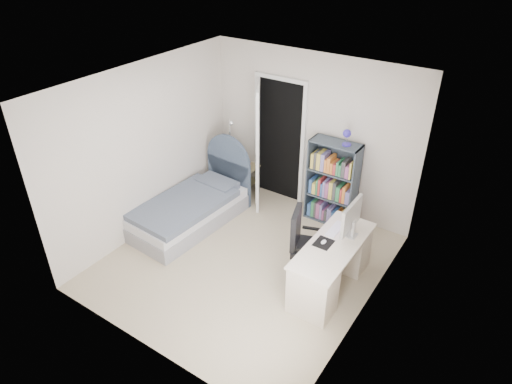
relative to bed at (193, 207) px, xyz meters
The scene contains 8 objects.
room_shell 1.60m from the bed, 15.67° to the right, with size 3.50×3.70×2.60m.
door 1.53m from the bed, 66.09° to the left, with size 0.92×0.72×2.06m.
bed is the anchor object (origin of this frame).
nightstand 1.29m from the bed, 85.62° to the left, with size 0.36×0.36×0.54m.
floor_lamp 0.97m from the bed, 85.46° to the left, with size 0.20×0.20×1.42m.
bookcase 2.15m from the bed, 35.39° to the left, with size 0.75×0.32×1.58m.
desk 2.41m from the bed, ahead, with size 0.57×1.41×1.16m.
office_chair 2.04m from the bed, ahead, with size 0.57×0.58×1.02m.
Camera 1 is at (2.86, -4.00, 4.10)m, focal length 32.00 mm.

